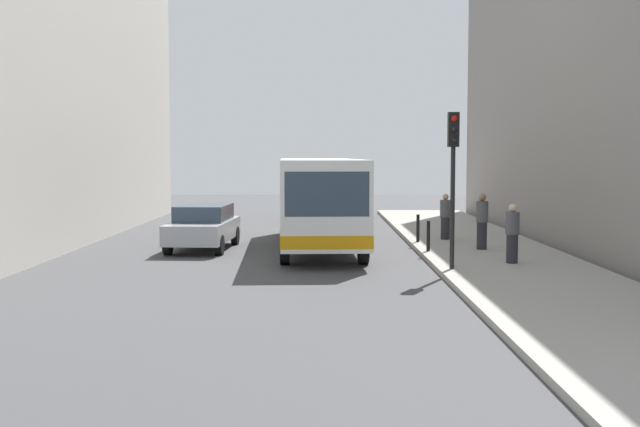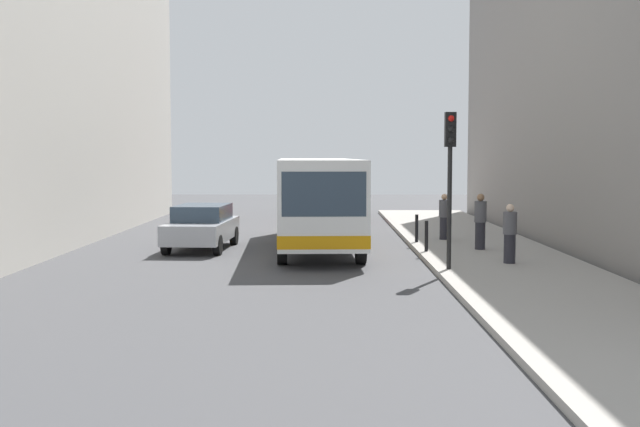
# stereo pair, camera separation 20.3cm
# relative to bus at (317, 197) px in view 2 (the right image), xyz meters

# --- Properties ---
(ground_plane) EXTENTS (80.00, 80.00, 0.00)m
(ground_plane) POSITION_rel_bus_xyz_m (-0.02, -3.62, -1.73)
(ground_plane) COLOR #424244
(sidewalk) EXTENTS (4.40, 40.00, 0.15)m
(sidewalk) POSITION_rel_bus_xyz_m (5.38, -3.62, -1.65)
(sidewalk) COLOR #9E9991
(sidewalk) RESTS_ON ground
(bus) EXTENTS (3.00, 11.12, 3.00)m
(bus) POSITION_rel_bus_xyz_m (0.00, 0.00, 0.00)
(bus) COLOR white
(bus) RESTS_ON ground
(car_beside_bus) EXTENTS (2.07, 4.50, 1.48)m
(car_beside_bus) POSITION_rel_bus_xyz_m (-3.82, -0.37, -0.94)
(car_beside_bus) COLOR #A5A8AD
(car_beside_bus) RESTS_ON ground
(car_behind_bus) EXTENTS (2.11, 4.52, 1.48)m
(car_behind_bus) POSITION_rel_bus_xyz_m (0.35, 10.75, -0.94)
(car_behind_bus) COLOR maroon
(car_behind_bus) RESTS_ON ground
(traffic_light) EXTENTS (0.28, 0.33, 4.10)m
(traffic_light) POSITION_rel_bus_xyz_m (3.53, -5.99, 1.28)
(traffic_light) COLOR black
(traffic_light) RESTS_ON sidewalk
(bollard_near) EXTENTS (0.11, 0.11, 0.95)m
(bollard_near) POSITION_rel_bus_xyz_m (3.43, -2.12, -1.10)
(bollard_near) COLOR black
(bollard_near) RESTS_ON sidewalk
(bollard_mid) EXTENTS (0.11, 0.11, 0.95)m
(bollard_mid) POSITION_rel_bus_xyz_m (3.43, 0.53, -1.10)
(bollard_mid) COLOR black
(bollard_mid) RESTS_ON sidewalk
(pedestrian_near_signal) EXTENTS (0.38, 0.38, 1.65)m
(pedestrian_near_signal) POSITION_rel_bus_xyz_m (5.38, -4.85, -0.76)
(pedestrian_near_signal) COLOR #26262D
(pedestrian_near_signal) RESTS_ON sidewalk
(pedestrian_mid_sidewalk) EXTENTS (0.38, 0.38, 1.77)m
(pedestrian_mid_sidewalk) POSITION_rel_bus_xyz_m (5.20, -1.60, -0.69)
(pedestrian_mid_sidewalk) COLOR #26262D
(pedestrian_mid_sidewalk) RESTS_ON sidewalk
(pedestrian_far_sidewalk) EXTENTS (0.38, 0.38, 1.62)m
(pedestrian_far_sidewalk) POSITION_rel_bus_xyz_m (4.50, 1.37, -0.77)
(pedestrian_far_sidewalk) COLOR #26262D
(pedestrian_far_sidewalk) RESTS_ON sidewalk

